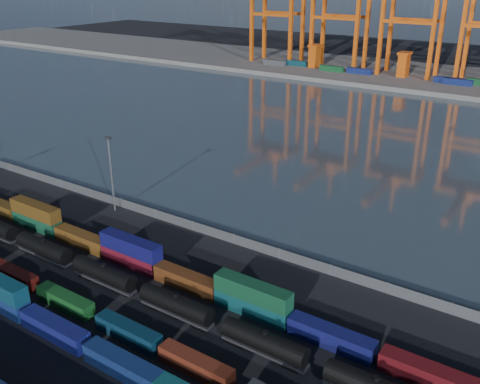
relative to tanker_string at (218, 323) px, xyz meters
The scene contains 11 objects.
ground 14.41m from the tanker_string, 162.20° to the right, with size 700.00×700.00×0.00m, color black.
harbor_water 101.57m from the tanker_string, 97.69° to the left, with size 700.00×700.00×0.00m, color #33414A.
far_quay 206.09m from the tanker_string, 93.78° to the left, with size 700.00×70.00×2.00m, color #514F4C.
container_row_south 17.43m from the tanker_string, 129.81° to the right, with size 140.44×2.50×5.33m.
container_row_mid 14.26m from the tanker_string, 146.45° to the right, with size 139.62×2.24×4.78m.
container_row_north 25.27m from the tanker_string, 164.22° to the left, with size 142.37×2.57×5.47m.
tanker_string is the anchor object (origin of this frame).
waterfront_fence 27.28m from the tanker_string, 119.90° to the left, with size 160.12×0.12×2.20m.
yard_light_mast 49.21m from the tanker_string, 153.60° to the left, with size 1.60×0.40×16.60m.
quay_containers 192.68m from the tanker_string, 97.33° to the left, with size 172.58×10.99×2.60m.
straddle_carriers 196.38m from the tanker_string, 94.70° to the left, with size 140.00×7.00×11.10m.
Camera 1 is at (51.23, -45.76, 48.71)m, focal length 40.00 mm.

